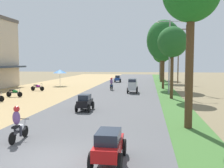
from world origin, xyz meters
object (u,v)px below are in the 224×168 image
median_tree_fourth (162,41)px  utility_pole_near (186,57)px  vendor_umbrella (60,71)px  median_tree_fifth (161,53)px  median_tree_third (164,41)px  car_hatchback_blue (118,78)px  streetlamp_mid (164,58)px  car_hatchback_black (85,102)px  parked_motorbike_fifth (38,87)px  car_sedan_red (109,145)px  car_van_silver (133,85)px  parked_motorbike_fourth (14,92)px  motorbike_ahead_second (18,125)px  median_tree_second (172,43)px  utility_pole_far (178,58)px  motorbike_ahead_third (112,84)px  streetlamp_far (160,60)px  streetlamp_near (169,52)px

median_tree_fourth → utility_pole_near: size_ratio=1.12×
vendor_umbrella → median_tree_fifth: size_ratio=0.33×
median_tree_third → car_hatchback_blue: median_tree_third is taller
streetlamp_mid → car_hatchback_black: 24.81m
parked_motorbike_fifth → car_sedan_red: (12.76, -22.88, 0.19)m
car_van_silver → car_hatchback_blue: (-3.71, 16.37, -0.28)m
vendor_umbrella → parked_motorbike_fourth: bearing=-91.9°
vendor_umbrella → motorbike_ahead_second: 28.99m
median_tree_second → motorbike_ahead_second: 18.40m
parked_motorbike_fifth → car_van_silver: 12.32m
utility_pole_near → car_hatchback_black: size_ratio=4.17×
vendor_umbrella → median_tree_third: size_ratio=0.27×
median_tree_fourth → median_tree_fifth: 6.18m
median_tree_third → utility_pole_far: (3.13, 10.55, -2.31)m
utility_pole_far → car_hatchback_black: 30.33m
vendor_umbrella → motorbike_ahead_third: vendor_umbrella is taller
median_tree_fifth → streetlamp_far: bearing=94.2°
streetlamp_mid → car_van_silver: streetlamp_mid is taller
parked_motorbike_fourth → car_sedan_red: car_sedan_red is taller
median_tree_second → median_tree_fourth: size_ratio=0.77×
motorbike_ahead_second → streetlamp_mid: bearing=75.2°
vendor_umbrella → utility_pole_far: size_ratio=0.30×
median_tree_third → car_hatchback_blue: size_ratio=4.71×
median_tree_second → car_hatchback_black: bearing=-132.1°
parked_motorbike_fourth → car_sedan_red: size_ratio=0.80×
motorbike_ahead_second → motorbike_ahead_third: (1.16, 22.68, 0.00)m
streetlamp_near → motorbike_ahead_second: size_ratio=4.72×
streetlamp_mid → motorbike_ahead_second: bearing=-104.8°
car_hatchback_blue → motorbike_ahead_third: (0.80, -13.77, 0.11)m
utility_pole_far → median_tree_fifth: bearing=108.2°
streetlamp_mid → car_sedan_red: streetlamp_mid is taller
car_hatchback_blue → car_hatchback_black: bearing=-88.3°
streetlamp_near → utility_pole_far: 16.57m
median_tree_second → median_tree_fifth: 28.50m
car_hatchback_black → car_van_silver: (2.85, 12.16, 0.28)m
parked_motorbike_fifth → motorbike_ahead_second: size_ratio=1.00×
median_tree_third → car_van_silver: median_tree_third is taller
vendor_umbrella → car_van_silver: vendor_umbrella is taller
median_tree_second → streetlamp_mid: (0.05, 15.70, -1.31)m
parked_motorbike_fifth → utility_pole_far: size_ratio=0.21×
median_tree_second → median_tree_fifth: size_ratio=0.94×
motorbike_ahead_third → car_sedan_red: bearing=-82.2°
streetlamp_mid → car_sedan_red: 33.84m
streetlamp_mid → car_van_silver: size_ratio=3.08×
utility_pole_near → utility_pole_far: bearing=88.1°
utility_pole_near → utility_pole_far: (0.45, 13.20, 0.01)m
median_tree_third → car_hatchback_blue: (-7.60, 10.63, -5.94)m
median_tree_third → motorbike_ahead_third: median_tree_third is taller
median_tree_fourth → car_hatchback_black: size_ratio=4.66×
streetlamp_near → streetlamp_far: bearing=90.0°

